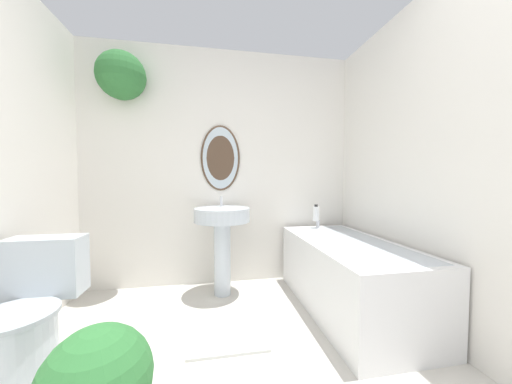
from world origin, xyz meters
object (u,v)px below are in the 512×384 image
bathtub (348,274)px  shampoo_bottle (316,213)px  pedestal_sink (222,229)px  toilet (27,321)px

bathtub → shampoo_bottle: size_ratio=8.38×
pedestal_sink → toilet: bearing=-141.4°
pedestal_sink → bathtub: size_ratio=0.64×
pedestal_sink → bathtub: bearing=-24.8°
bathtub → shampoo_bottle: bearing=93.3°
bathtub → shampoo_bottle: shampoo_bottle is taller
toilet → shampoo_bottle: (2.05, 0.98, 0.40)m
toilet → pedestal_sink: size_ratio=0.80×
toilet → bathtub: toilet is taller
toilet → shampoo_bottle: 2.31m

